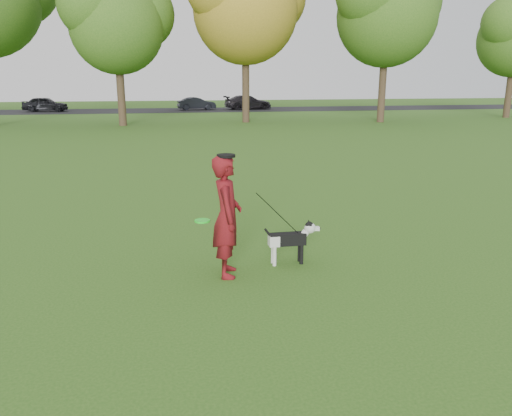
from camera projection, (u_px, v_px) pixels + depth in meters
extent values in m
plane|color=#285116|center=(265.00, 272.00, 7.82)|extent=(120.00, 120.00, 0.00)
cube|color=black|center=(180.00, 110.00, 45.87)|extent=(120.00, 7.00, 0.02)
imported|color=#5C0D17|center=(227.00, 216.00, 7.49)|extent=(0.51, 0.72, 1.86)
cube|color=black|center=(287.00, 239.00, 8.07)|extent=(0.59, 0.18, 0.19)
cube|color=silver|center=(274.00, 240.00, 8.03)|extent=(0.17, 0.19, 0.17)
cylinder|color=silver|center=(275.00, 256.00, 8.04)|extent=(0.06, 0.06, 0.32)
cylinder|color=silver|center=(273.00, 254.00, 8.16)|extent=(0.06, 0.06, 0.32)
cylinder|color=black|center=(302.00, 255.00, 8.12)|extent=(0.06, 0.06, 0.32)
cylinder|color=black|center=(299.00, 252.00, 8.24)|extent=(0.06, 0.06, 0.32)
cylinder|color=silver|center=(303.00, 235.00, 8.11)|extent=(0.20, 0.12, 0.21)
sphere|color=silver|center=(310.00, 228.00, 8.09)|extent=(0.18, 0.18, 0.18)
sphere|color=black|center=(309.00, 226.00, 8.08)|extent=(0.14, 0.14, 0.14)
cube|color=silver|center=(316.00, 229.00, 8.11)|extent=(0.12, 0.07, 0.06)
sphere|color=black|center=(319.00, 228.00, 8.13)|extent=(0.04, 0.04, 0.04)
cone|color=black|center=(310.00, 223.00, 8.02)|extent=(0.06, 0.06, 0.08)
cone|color=black|center=(309.00, 222.00, 8.11)|extent=(0.06, 0.06, 0.08)
cylinder|color=black|center=(270.00, 236.00, 8.00)|extent=(0.20, 0.04, 0.27)
cylinder|color=black|center=(300.00, 235.00, 8.09)|extent=(0.13, 0.13, 0.02)
imported|color=black|center=(45.00, 104.00, 43.69)|extent=(3.87, 1.82, 1.28)
imported|color=black|center=(197.00, 104.00, 46.00)|extent=(3.59, 1.60, 1.15)
imported|color=black|center=(248.00, 102.00, 46.82)|extent=(4.59, 2.23, 1.29)
cylinder|color=#1CE223|center=(202.00, 221.00, 7.36)|extent=(0.23, 0.23, 0.02)
cylinder|color=black|center=(226.00, 156.00, 7.26)|extent=(0.27, 0.27, 0.04)
cylinder|color=#38281C|center=(121.00, 91.00, 30.85)|extent=(0.48, 0.48, 4.20)
sphere|color=#426B1E|center=(116.00, 17.00, 29.75)|extent=(5.60, 5.60, 5.60)
cylinder|color=#38281C|center=(246.00, 84.00, 33.09)|extent=(0.48, 0.48, 5.04)
sphere|color=#A58426|center=(245.00, 0.00, 31.76)|extent=(6.72, 6.72, 6.72)
cylinder|color=#38281C|center=(382.00, 86.00, 33.25)|extent=(0.48, 0.48, 4.83)
sphere|color=#426B1E|center=(387.00, 6.00, 31.98)|extent=(6.44, 6.44, 6.44)
cylinder|color=#38281C|center=(509.00, 90.00, 37.17)|extent=(0.48, 0.48, 3.99)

